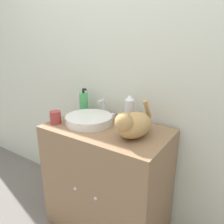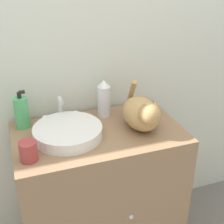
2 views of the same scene
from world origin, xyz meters
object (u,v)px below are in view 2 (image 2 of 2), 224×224
object	(u,v)px
soap_bottle	(22,112)
cup	(28,151)
cat	(142,113)
spray_bottle	(104,99)

from	to	relation	value
soap_bottle	cup	xyz separation A→B (m)	(-0.00, -0.31, -0.04)
soap_bottle	cat	bearing A→B (deg)	-20.42
cup	spray_bottle	bearing A→B (deg)	33.86
cat	spray_bottle	size ratio (longest dim) A/B	1.78
spray_bottle	cup	world-z (taller)	spray_bottle
cup	soap_bottle	bearing A→B (deg)	89.48
spray_bottle	cat	bearing A→B (deg)	-55.32
spray_bottle	cup	xyz separation A→B (m)	(-0.43, -0.29, -0.06)
cat	spray_bottle	world-z (taller)	cat
soap_bottle	spray_bottle	xyz separation A→B (m)	(0.43, -0.01, 0.02)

